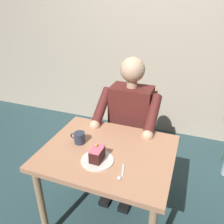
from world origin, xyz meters
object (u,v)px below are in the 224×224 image
object	(u,v)px
cake_slice	(97,154)
dessert_spoon	(121,174)
chair	(133,130)
seated_person	(128,125)
dining_table	(108,161)
coffee_cup	(79,138)

from	to	relation	value
cake_slice	dessert_spoon	distance (m)	0.20
chair	cake_slice	world-z (taller)	chair
chair	seated_person	xyz separation A→B (m)	(-0.00, 0.17, 0.15)
seated_person	dessert_spoon	xyz separation A→B (m)	(-0.16, 0.69, 0.07)
dessert_spoon	seated_person	bearing A→B (deg)	-76.67
seated_person	dessert_spoon	bearing A→B (deg)	103.33
dining_table	coffee_cup	world-z (taller)	coffee_cup
chair	cake_slice	bearing A→B (deg)	88.38
coffee_cup	dessert_spoon	distance (m)	0.45
dining_table	coffee_cup	size ratio (longest dim) A/B	7.85
chair	seated_person	world-z (taller)	seated_person
chair	dessert_spoon	xyz separation A→B (m)	(-0.16, 0.86, 0.22)
dining_table	dessert_spoon	distance (m)	0.28
dining_table	seated_person	world-z (taller)	seated_person
dining_table	chair	size ratio (longest dim) A/B	1.01
dessert_spoon	coffee_cup	bearing A→B (deg)	-28.72
dining_table	cake_slice	bearing A→B (deg)	80.30
chair	seated_person	size ratio (longest dim) A/B	0.73
cake_slice	dessert_spoon	world-z (taller)	cake_slice
chair	coffee_cup	xyz separation A→B (m)	(0.23, 0.64, 0.26)
cake_slice	coffee_cup	distance (m)	0.25
seated_person	cake_slice	xyz separation A→B (m)	(0.02, 0.62, 0.12)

